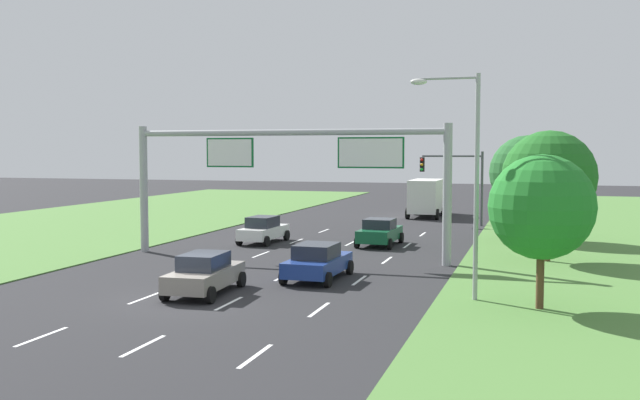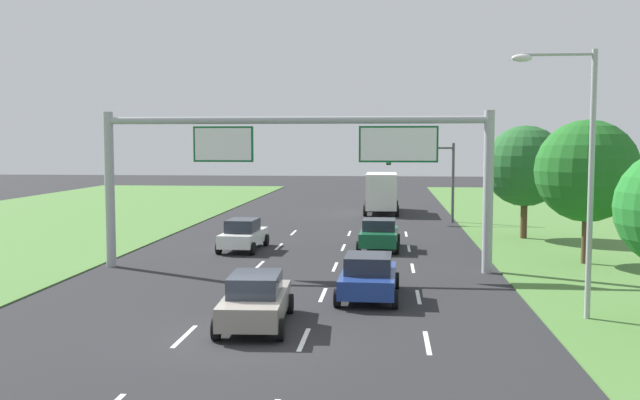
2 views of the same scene
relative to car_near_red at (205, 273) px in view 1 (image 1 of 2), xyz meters
name	(u,v)px [view 1 (image 1 of 2)]	position (x,y,z in m)	size (l,w,h in m)	color
ground_plane	(186,301)	(-0.09, -1.38, -0.81)	(200.00, 200.00, 0.00)	#262628
lane_dashes_inner_left	(182,284)	(-1.84, 1.62, -0.81)	(0.14, 44.40, 0.01)	white
lane_dashes_inner_right	(259,288)	(1.66, 1.62, -0.81)	(0.14, 44.40, 0.01)	white
lane_dashes_slip	(341,293)	(5.16, 1.62, -0.81)	(0.14, 44.40, 0.01)	white
car_near_red	(205,273)	(0.00, 0.00, 0.00)	(2.26, 4.50, 1.63)	gray
car_lead_silver	(380,232)	(3.58, 16.14, -0.01)	(2.27, 4.28, 1.61)	#145633
car_mid_lane	(263,230)	(-3.52, 15.25, 0.00)	(2.14, 4.36, 1.64)	white
car_far_ahead	(318,261)	(3.34, 4.30, -0.01)	(2.28, 4.47, 1.60)	navy
box_truck	(428,196)	(3.51, 35.94, 0.91)	(2.71, 7.55, 3.20)	silver
sign_gantry	(290,165)	(0.16, 9.76, 4.08)	(17.24, 0.44, 7.00)	#9EA0A5
traffic_light_mast	(456,174)	(6.62, 29.24, 3.05)	(4.76, 0.49, 5.60)	#47494F
street_lamp	(466,166)	(9.96, 1.68, 4.27)	(2.61, 0.32, 8.50)	#9EA0A5
roadside_tree_near	(542,207)	(12.67, 0.82, 2.86)	(3.72, 3.72, 5.54)	#513823
roadside_tree_mid	(549,177)	(13.08, 12.31, 3.52)	(4.69, 4.69, 6.68)	#513823
roadside_tree_far	(527,173)	(11.92, 20.94, 3.46)	(4.69, 4.69, 6.62)	#513823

